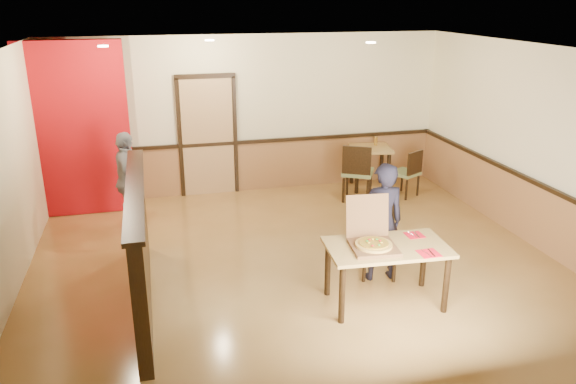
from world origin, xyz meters
name	(u,v)px	position (x,y,z in m)	size (l,w,h in m)	color
floor	(303,274)	(0.00, 0.00, 0.00)	(7.00, 7.00, 0.00)	#B28445
ceiling	(306,53)	(0.00, 0.00, 2.80)	(7.00, 7.00, 0.00)	black
wall_back	(251,115)	(0.00, 3.50, 1.40)	(7.00, 7.00, 0.00)	#FFF6C7
wall_right	(552,153)	(3.50, 0.00, 1.40)	(7.00, 7.00, 0.00)	#FFF6C7
wainscot_back	(253,166)	(0.00, 3.47, 0.45)	(7.00, 0.04, 0.90)	#9A693D
chair_rail_back	(253,142)	(0.00, 3.45, 0.92)	(7.00, 0.06, 0.06)	black
wainscot_right	(540,217)	(3.47, 0.00, 0.45)	(0.04, 7.00, 0.90)	#9A693D
chair_rail_right	(543,186)	(3.45, 0.00, 0.92)	(0.06, 7.00, 0.06)	black
back_door	(208,137)	(-0.80, 3.46, 1.05)	(0.90, 0.06, 2.10)	tan
booth_partition	(140,244)	(-2.00, -0.20, 0.74)	(0.20, 3.10, 1.44)	black
red_accent_panel	(78,130)	(-2.90, 3.00, 1.40)	(1.60, 0.20, 2.78)	#B30C13
spot_a	(103,46)	(-2.30, 1.80, 2.78)	(0.14, 0.14, 0.02)	#FDD8B1
spot_b	(210,40)	(-0.80, 2.50, 2.78)	(0.14, 0.14, 0.02)	#FDD8B1
spot_c	(371,42)	(1.40, 1.50, 2.78)	(0.14, 0.14, 0.02)	#FDD8B1
main_table	(387,254)	(0.73, -0.92, 0.63)	(1.42, 0.87, 0.74)	#B28C4A
diner_chair	(378,237)	(0.94, -0.18, 0.51)	(0.56, 0.56, 0.92)	olive
side_chair_left	(357,170)	(1.64, 2.42, 0.56)	(0.69, 0.69, 1.03)	olive
side_chair_right	(408,171)	(2.61, 2.43, 0.47)	(0.58, 0.58, 0.86)	olive
side_table	(370,157)	(2.12, 3.03, 0.60)	(0.85, 0.85, 0.78)	#B28C4A
diner	(382,222)	(0.91, -0.32, 0.77)	(0.56, 0.37, 1.53)	black
passerby	(128,181)	(-2.17, 2.14, 0.76)	(0.89, 0.37, 1.52)	gray
pizza_box	(372,241)	(0.55, -0.90, 0.80)	(0.56, 0.64, 0.53)	brown
pizza	(374,245)	(0.54, -0.96, 0.79)	(0.42, 0.42, 0.03)	gold
napkin_near	(429,253)	(1.09, -1.22, 0.74)	(0.23, 0.23, 0.01)	red
napkin_far	(414,235)	(1.16, -0.73, 0.74)	(0.20, 0.20, 0.01)	red
condiment	(376,141)	(2.27, 3.16, 0.86)	(0.06, 0.06, 0.16)	brown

